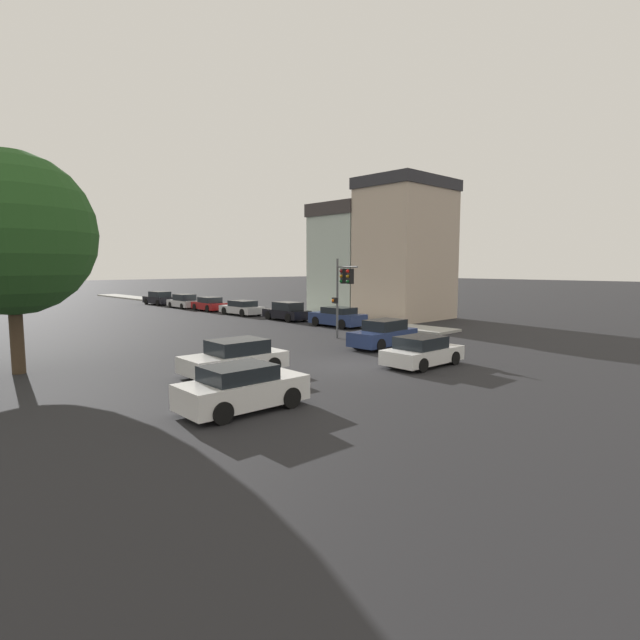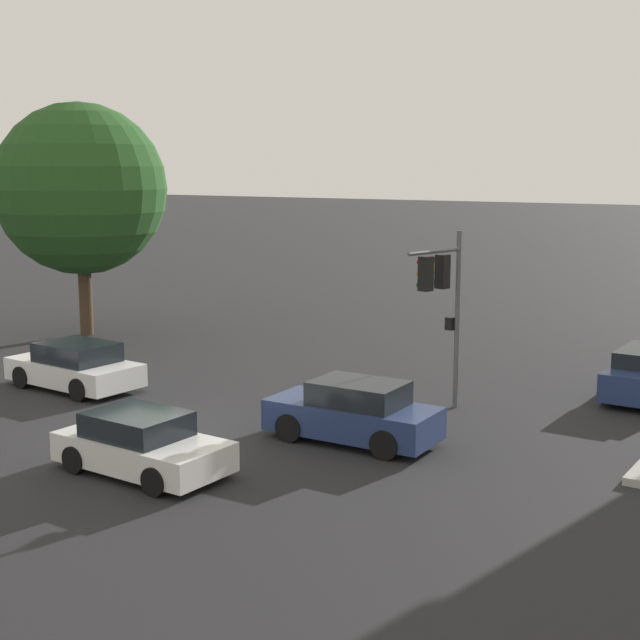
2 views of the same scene
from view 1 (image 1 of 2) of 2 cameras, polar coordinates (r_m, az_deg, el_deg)
The scene contains 15 objects.
ground_plane at distance 22.38m, azimuth 3.73°, elevation -5.25°, with size 300.00×300.00×0.00m, color black.
sidewalk_strip at distance 55.86m, azimuth -12.42°, elevation 1.57°, with size 2.76×60.00×0.18m.
rowhouse_backdrop at distance 44.17m, azimuth 7.10°, elevation 7.44°, with size 7.72×11.33×11.56m.
street_tree at distance 23.88m, azimuth -31.91°, elevation 8.38°, with size 6.63×6.63×9.05m.
traffic_signal at distance 30.00m, azimuth 2.63°, elevation 4.13°, with size 0.65×2.29×4.89m.
crossing_car_0 at distance 15.67m, azimuth -8.92°, elevation -7.72°, with size 4.02×1.96×1.42m.
crossing_car_1 at distance 20.87m, azimuth -9.69°, elevation -4.28°, with size 4.32×2.17×1.42m.
crossing_car_2 at distance 27.46m, azimuth 7.26°, elevation -1.64°, with size 4.24×1.96×1.51m.
crossing_car_3 at distance 22.72m, azimuth 11.60°, elevation -3.58°, with size 3.93×1.99×1.33m.
parked_car_0 at distance 36.65m, azimuth 2.01°, elevation 0.33°, with size 1.93×4.39×1.44m.
parked_car_1 at distance 41.06m, azimuth -3.82°, elevation 0.96°, with size 2.02×4.46×1.50m.
parked_car_2 at distance 45.99m, azimuth -8.93°, elevation 1.37°, with size 2.00×4.67×1.32m.
parked_car_3 at distance 50.81m, azimuth -12.54°, elevation 1.77°, with size 2.08×4.26×1.38m.
parked_car_4 at distance 55.00m, azimuth -15.29°, elevation 2.04°, with size 2.03×4.41×1.47m.
parked_car_5 at distance 60.60m, azimuth -17.89°, elevation 2.36°, with size 2.09×4.65×1.53m.
Camera 1 is at (-16.12, -14.89, 4.42)m, focal length 28.00 mm.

